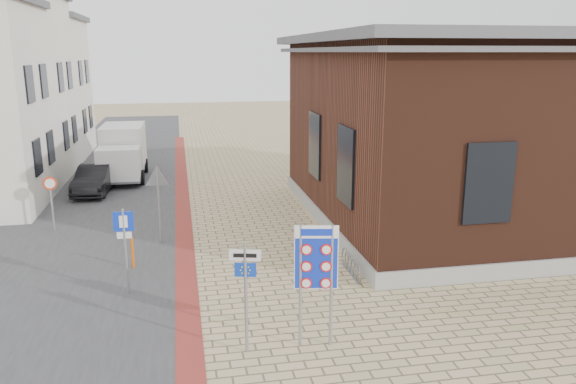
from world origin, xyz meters
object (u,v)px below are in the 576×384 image
object	(u,v)px
parking_sign	(125,237)
bollard	(133,253)
box_truck	(123,152)
border_sign	(316,260)
essen_sign	(246,281)
sedan	(95,179)

from	to	relation	value
parking_sign	bollard	xyz separation A→B (m)	(0.00, 1.85, -1.10)
box_truck	border_sign	xyz separation A→B (m)	(5.49, -17.87, 0.60)
bollard	essen_sign	bearing A→B (deg)	-63.22
essen_sign	bollard	xyz separation A→B (m)	(-2.70, 5.35, -1.15)
box_truck	parking_sign	world-z (taller)	box_truck
sedan	box_truck	world-z (taller)	box_truck
parking_sign	border_sign	bearing A→B (deg)	-38.56
sedan	bollard	distance (m)	10.03
sedan	parking_sign	distance (m)	11.87
sedan	box_truck	distance (m)	3.04
parking_sign	sedan	bearing A→B (deg)	102.72
box_truck	border_sign	size ratio (longest dim) A/B	1.85
border_sign	bollard	size ratio (longest dim) A/B	2.92
box_truck	bollard	bearing A→B (deg)	-83.52
box_truck	parking_sign	xyz separation A→B (m)	(1.31, -14.37, 0.22)
bollard	parking_sign	bearing A→B (deg)	-90.00
box_truck	essen_sign	distance (m)	18.31
essen_sign	parking_sign	xyz separation A→B (m)	(-2.70, 3.50, -0.05)
sedan	bollard	size ratio (longest dim) A/B	4.13
border_sign	parking_sign	xyz separation A→B (m)	(-4.19, 3.50, -0.38)
border_sign	box_truck	bearing A→B (deg)	117.93
box_truck	border_sign	bearing A→B (deg)	-72.38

